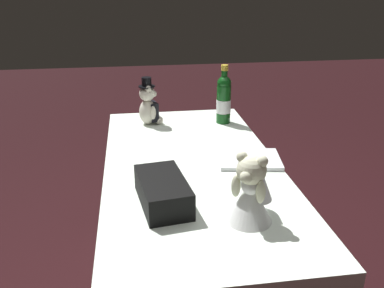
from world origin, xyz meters
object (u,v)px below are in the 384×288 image
object	(u,v)px
teddy_bear_bride	(252,189)
champagne_bottle	(224,99)
signing_pen	(169,170)
guestbook	(249,159)
gift_case_black	(163,191)
teddy_bear_groom	(149,106)

from	to	relation	value
teddy_bear_bride	champagne_bottle	bearing A→B (deg)	172.94
teddy_bear_bride	champagne_bottle	size ratio (longest dim) A/B	0.75
signing_pen	guestbook	size ratio (longest dim) A/B	0.53
gift_case_black	champagne_bottle	bearing A→B (deg)	154.30
champagne_bottle	signing_pen	distance (m)	0.71
teddy_bear_bride	gift_case_black	size ratio (longest dim) A/B	0.78
gift_case_black	guestbook	xyz separation A→B (m)	(-0.32, 0.42, -0.04)
signing_pen	guestbook	bearing A→B (deg)	97.93
champagne_bottle	gift_case_black	distance (m)	0.97
guestbook	champagne_bottle	bearing A→B (deg)	-170.92
teddy_bear_groom	signing_pen	distance (m)	0.65
teddy_bear_bride	signing_pen	distance (m)	0.49
champagne_bottle	teddy_bear_groom	bearing A→B (deg)	-95.70
signing_pen	teddy_bear_groom	bearing A→B (deg)	-175.50
champagne_bottle	gift_case_black	bearing A→B (deg)	-25.70
teddy_bear_groom	champagne_bottle	world-z (taller)	champagne_bottle
teddy_bear_groom	signing_pen	size ratio (longest dim) A/B	1.83
guestbook	teddy_bear_bride	bearing A→B (deg)	-6.54
champagne_bottle	signing_pen	bearing A→B (deg)	-31.78
guestbook	gift_case_black	bearing A→B (deg)	-43.62
teddy_bear_bride	signing_pen	size ratio (longest dim) A/B	1.71
champagne_bottle	signing_pen	size ratio (longest dim) A/B	2.26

